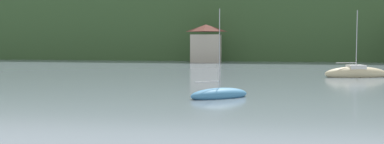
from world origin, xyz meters
TOP-DOWN VIEW (x-y plane):
  - wooded_hillside at (-24.55, 158.81)m, footprint 352.00×69.82m
  - shore_building_west at (-9.82, 113.61)m, footprint 5.96×4.22m
  - sailboat_far_1 at (13.10, 78.61)m, footprint 7.53×4.03m
  - sailboat_mid_2 at (0.50, 56.55)m, footprint 4.45×4.06m

SIDE VIEW (x-z plane):
  - sailboat_mid_2 at x=0.50m, z-range -3.01..3.47m
  - sailboat_far_1 at x=13.10m, z-range -3.57..4.41m
  - shore_building_west at x=-9.82m, z-range -0.11..7.42m
  - wooded_hillside at x=-24.55m, z-range -7.10..19.87m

